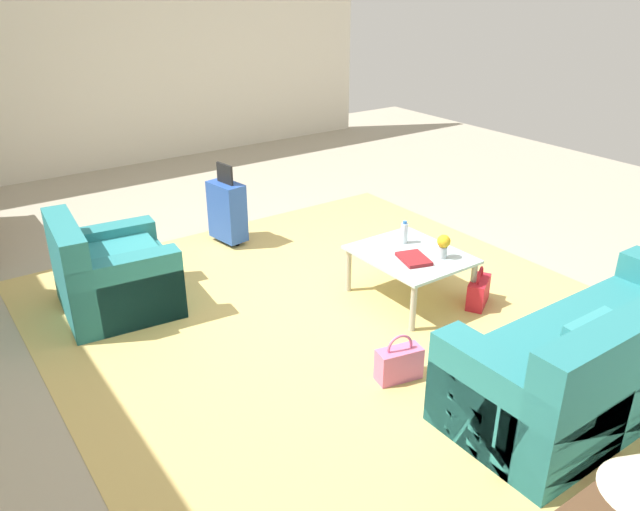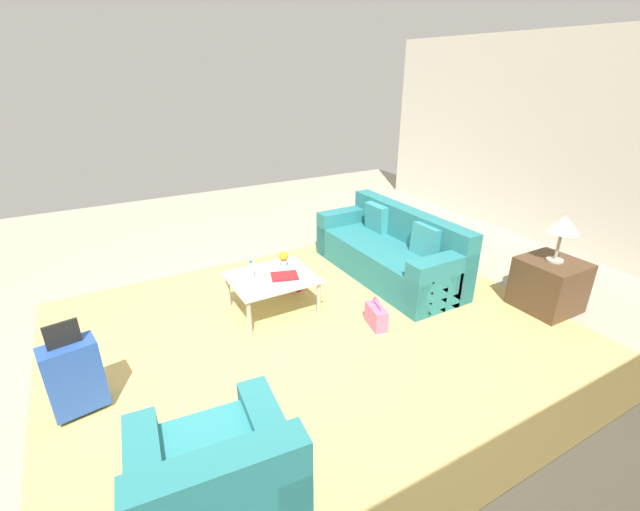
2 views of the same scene
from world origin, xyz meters
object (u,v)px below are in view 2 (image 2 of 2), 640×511
at_px(couch, 392,253).
at_px(armchair, 217,489).
at_px(water_bottle, 251,270).
at_px(side_table, 549,285).
at_px(table_lamp, 563,225).
at_px(handbag_red, 291,278).
at_px(coffee_table_book, 285,276).
at_px(suitcase_blue, 74,376).
at_px(flower_vase, 284,258).
at_px(coffee_table, 272,281).
at_px(handbag_pink, 376,316).

bearing_deg(couch, armchair, 36.18).
bearing_deg(water_bottle, side_table, 151.93).
xyz_separation_m(table_lamp, handbag_red, (2.37, -1.91, -0.89)).
distance_m(water_bottle, coffee_table_book, 0.38).
relative_size(suitcase_blue, handbag_red, 2.37).
xyz_separation_m(water_bottle, side_table, (-3.00, 1.60, -0.23)).
xyz_separation_m(couch, flower_vase, (1.57, -0.05, 0.25)).
relative_size(couch, armchair, 2.22).
bearing_deg(coffee_table, suitcase_blue, 19.29).
height_order(armchair, water_bottle, armchair).
relative_size(couch, coffee_table, 2.41).
bearing_deg(suitcase_blue, handbag_red, -155.50).
distance_m(armchair, handbag_red, 3.11).
bearing_deg(suitcase_blue, flower_vase, -159.05).
bearing_deg(water_bottle, handbag_red, -154.00).
bearing_deg(handbag_pink, coffee_table, -45.82).
bearing_deg(coffee_table, side_table, 151.82).
xyz_separation_m(armchair, side_table, (-4.11, -0.67, 0.00)).
distance_m(water_bottle, flower_vase, 0.42).
distance_m(couch, armchair, 3.84).
xyz_separation_m(armchair, table_lamp, (-4.11, -0.67, 0.73)).
relative_size(flower_vase, side_table, 0.33).
xyz_separation_m(coffee_table_book, suitcase_blue, (2.12, 0.62, -0.09)).
relative_size(coffee_table, flower_vase, 4.53).
xyz_separation_m(water_bottle, table_lamp, (-3.00, 1.60, 0.49)).
bearing_deg(handbag_red, water_bottle, 26.00).
height_order(handbag_pink, handbag_red, same).
bearing_deg(table_lamp, armchair, 9.22).
relative_size(armchair, handbag_pink, 2.82).
xyz_separation_m(coffee_table_book, flower_vase, (-0.10, -0.23, 0.11)).
bearing_deg(table_lamp, coffee_table_book, -27.92).
distance_m(flower_vase, handbag_red, 0.54).
xyz_separation_m(flower_vase, handbag_red, (-0.21, -0.26, -0.43)).
relative_size(table_lamp, handbag_red, 1.51).
bearing_deg(handbag_pink, flower_vase, -58.67).
bearing_deg(armchair, couch, -143.82).
relative_size(handbag_pink, handbag_red, 1.00).
height_order(couch, handbag_pink, couch).
relative_size(couch, table_lamp, 4.14).
bearing_deg(handbag_red, suitcase_blue, 24.50).
xyz_separation_m(handbag_pink, handbag_red, (0.41, -1.26, 0.00)).
bearing_deg(handbag_red, couch, 167.39).
distance_m(coffee_table, water_bottle, 0.27).
relative_size(water_bottle, handbag_red, 0.57).
bearing_deg(table_lamp, side_table, 180.00).
bearing_deg(coffee_table, handbag_pink, 134.18).
distance_m(coffee_table, flower_vase, 0.32).
bearing_deg(coffee_table_book, couch, -156.89).
relative_size(water_bottle, handbag_pink, 0.57).
height_order(coffee_table, table_lamp, table_lamp).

